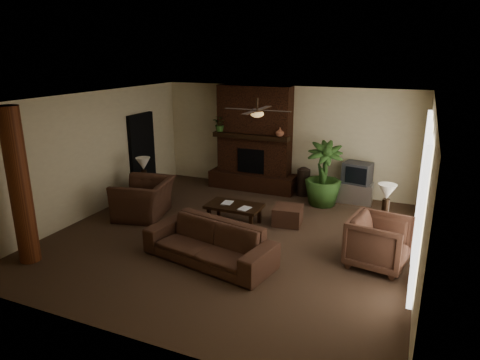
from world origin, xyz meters
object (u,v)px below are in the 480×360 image
at_px(armchair_right, 379,240).
at_px(side_table_right, 382,230).
at_px(log_column, 20,187).
at_px(sofa, 209,236).
at_px(ottoman, 288,215).
at_px(tv_stand, 355,192).
at_px(floor_vase, 303,179).
at_px(lamp_right, 387,194).
at_px(lamp_left, 143,166).
at_px(armchair_left, 144,192).
at_px(floor_plant, 323,188).
at_px(coffee_table, 234,207).
at_px(side_table_left, 145,193).

height_order(armchair_right, side_table_right, armchair_right).
bearing_deg(log_column, sofa, 22.99).
relative_size(ottoman, tv_stand, 0.71).
xyz_separation_m(floor_vase, lamp_right, (2.22, -2.20, 0.57)).
relative_size(ottoman, floor_vase, 0.78).
distance_m(ottoman, lamp_left, 3.70).
distance_m(armchair_left, floor_vase, 4.14).
bearing_deg(armchair_left, lamp_left, -158.64).
bearing_deg(floor_plant, floor_vase, 139.47).
distance_m(sofa, tv_stand, 4.69).
distance_m(ottoman, side_table_right, 2.01).
height_order(tv_stand, lamp_left, lamp_left).
height_order(coffee_table, lamp_left, lamp_left).
height_order(armchair_right, tv_stand, armchair_right).
distance_m(coffee_table, floor_vase, 2.64).
bearing_deg(ottoman, side_table_left, -177.72).
bearing_deg(side_table_left, log_column, -92.48).
bearing_deg(coffee_table, tv_stand, 48.22).
bearing_deg(floor_vase, side_table_right, -45.34).
bearing_deg(lamp_left, side_table_right, 0.21).
bearing_deg(coffee_table, armchair_left, -169.00).
height_order(tv_stand, lamp_right, lamp_right).
xyz_separation_m(log_column, side_table_right, (5.80, 3.31, -1.12)).
relative_size(log_column, tv_stand, 3.29).
height_order(armchair_right, floor_plant, armchair_right).
relative_size(lamp_left, side_table_right, 1.18).
xyz_separation_m(coffee_table, ottoman, (1.09, 0.43, -0.17)).
height_order(ottoman, floor_vase, floor_vase).
distance_m(armchair_left, side_table_right, 5.23).
relative_size(floor_plant, side_table_left, 2.86).
xyz_separation_m(ottoman, floor_vase, (-0.21, 2.06, 0.23)).
bearing_deg(sofa, armchair_right, 30.79).
bearing_deg(side_table_right, side_table_left, 179.66).
bearing_deg(lamp_right, floor_plant, 133.82).
xyz_separation_m(ottoman, floor_plant, (0.42, 1.52, 0.24)).
bearing_deg(side_table_left, ottoman, 2.28).
bearing_deg(ottoman, tv_stand, 61.26).
relative_size(sofa, side_table_right, 4.41).
bearing_deg(sofa, floor_vase, 93.52).
relative_size(side_table_right, lamp_right, 0.85).
bearing_deg(armchair_left, tv_stand, 111.19).
relative_size(floor_vase, lamp_right, 1.18).
distance_m(log_column, coffee_table, 4.21).
bearing_deg(floor_plant, log_column, -130.06).
bearing_deg(log_column, side_table_right, 29.73).
height_order(coffee_table, floor_plant, floor_plant).
bearing_deg(log_column, tv_stand, 48.42).
relative_size(tv_stand, side_table_right, 1.55).
xyz_separation_m(log_column, lamp_left, (0.19, 3.29, -0.40)).
bearing_deg(side_table_left, armchair_left, -55.39).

